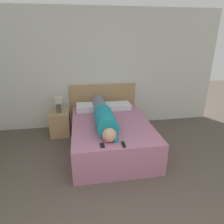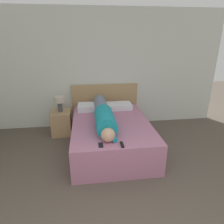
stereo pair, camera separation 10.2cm
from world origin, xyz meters
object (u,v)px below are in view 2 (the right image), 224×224
(table_lamp, at_px, (60,101))
(pillow_second, at_px, (119,106))
(cell_phone, at_px, (101,145))
(bed, at_px, (111,135))
(pillow_near_headboard, at_px, (91,107))
(nightstand, at_px, (62,123))
(person_lying, at_px, (104,115))
(tv_remote, at_px, (122,145))

(table_lamp, bearing_deg, pillow_second, -1.27)
(table_lamp, xyz_separation_m, cell_phone, (0.73, -1.56, -0.20))
(bed, xyz_separation_m, pillow_near_headboard, (-0.33, 0.71, 0.33))
(nightstand, bearing_deg, pillow_near_headboard, -2.43)
(bed, relative_size, person_lying, 1.11)
(table_lamp, bearing_deg, pillow_near_headboard, -2.43)
(nightstand, height_order, pillow_second, pillow_second)
(nightstand, relative_size, person_lying, 0.30)
(bed, bearing_deg, nightstand, 142.99)
(pillow_near_headboard, bearing_deg, nightstand, 177.57)
(nightstand, bearing_deg, person_lying, -41.77)
(pillow_near_headboard, height_order, cell_phone, pillow_near_headboard)
(nightstand, bearing_deg, bed, -37.01)
(table_lamp, height_order, cell_phone, table_lamp)
(pillow_second, xyz_separation_m, cell_phone, (-0.52, -1.53, -0.05))
(bed, relative_size, tv_remote, 12.91)
(tv_remote, bearing_deg, table_lamp, 122.92)
(person_lying, xyz_separation_m, pillow_near_headboard, (-0.20, 0.73, -0.08))
(nightstand, xyz_separation_m, person_lying, (0.85, -0.76, 0.43))
(tv_remote, bearing_deg, nightstand, 122.92)
(pillow_near_headboard, xyz_separation_m, tv_remote, (0.38, -1.57, -0.05))
(tv_remote, relative_size, cell_phone, 1.15)
(cell_phone, bearing_deg, pillow_near_headboard, 92.90)
(table_lamp, distance_m, person_lying, 1.14)
(pillow_near_headboard, relative_size, pillow_second, 1.05)
(bed, height_order, tv_remote, tv_remote)
(pillow_near_headboard, height_order, tv_remote, pillow_near_headboard)
(nightstand, xyz_separation_m, pillow_second, (1.25, -0.03, 0.34))
(table_lamp, relative_size, cell_phone, 2.51)
(person_lying, bearing_deg, tv_remote, -77.56)
(bed, distance_m, person_lying, 0.44)
(tv_remote, height_order, cell_phone, tv_remote)
(bed, distance_m, pillow_second, 0.83)
(nightstand, relative_size, cell_phone, 4.00)
(bed, height_order, cell_phone, cell_phone)
(table_lamp, relative_size, pillow_near_headboard, 0.57)
(nightstand, distance_m, tv_remote, 1.93)
(cell_phone, bearing_deg, person_lying, 81.58)
(nightstand, xyz_separation_m, cell_phone, (0.73, -1.56, 0.29))
(person_lying, bearing_deg, pillow_second, 61.20)
(table_lamp, height_order, pillow_second, table_lamp)
(nightstand, distance_m, pillow_near_headboard, 0.74)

